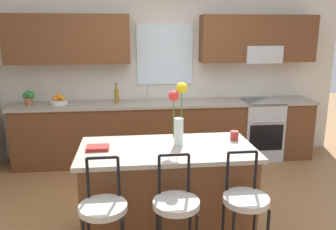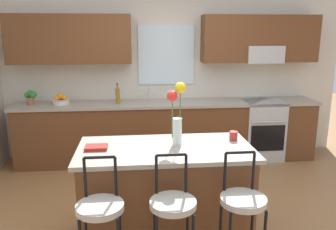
# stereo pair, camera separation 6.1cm
# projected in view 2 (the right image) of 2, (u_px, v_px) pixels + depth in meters

# --- Properties ---
(ground_plane) EXTENTS (14.00, 14.00, 0.00)m
(ground_plane) POSITION_uv_depth(u_px,v_px,m) (183.00, 215.00, 3.77)
(ground_plane) COLOR olive
(back_wall_assembly) EXTENTS (5.60, 0.50, 2.70)m
(back_wall_assembly) POSITION_uv_depth(u_px,v_px,m) (168.00, 61.00, 5.33)
(back_wall_assembly) COLOR beige
(back_wall_assembly) RESTS_ON ground
(counter_run) EXTENTS (4.56, 0.64, 0.92)m
(counter_run) POSITION_uv_depth(u_px,v_px,m) (168.00, 131.00, 5.30)
(counter_run) COLOR brown
(counter_run) RESTS_ON ground
(sink_faucet) EXTENTS (0.02, 0.13, 0.23)m
(sink_faucet) POSITION_uv_depth(u_px,v_px,m) (149.00, 92.00, 5.27)
(sink_faucet) COLOR #B7BABC
(sink_faucet) RESTS_ON counter_run
(oven_range) EXTENTS (0.60, 0.64, 0.92)m
(oven_range) POSITION_uv_depth(u_px,v_px,m) (261.00, 129.00, 5.42)
(oven_range) COLOR #B7BABC
(oven_range) RESTS_ON ground
(kitchen_island) EXTENTS (1.62, 0.82, 0.92)m
(kitchen_island) POSITION_uv_depth(u_px,v_px,m) (165.00, 193.00, 3.28)
(kitchen_island) COLOR brown
(kitchen_island) RESTS_ON ground
(bar_stool_near) EXTENTS (0.36, 0.36, 1.04)m
(bar_stool_near) POSITION_uv_depth(u_px,v_px,m) (100.00, 213.00, 2.58)
(bar_stool_near) COLOR black
(bar_stool_near) RESTS_ON ground
(bar_stool_middle) EXTENTS (0.36, 0.36, 1.04)m
(bar_stool_middle) POSITION_uv_depth(u_px,v_px,m) (173.00, 209.00, 2.63)
(bar_stool_middle) COLOR black
(bar_stool_middle) RESTS_ON ground
(bar_stool_far) EXTENTS (0.36, 0.36, 1.04)m
(bar_stool_far) POSITION_uv_depth(u_px,v_px,m) (243.00, 206.00, 2.69)
(bar_stool_far) COLOR black
(bar_stool_far) RESTS_ON ground
(flower_vase) EXTENTS (0.17, 0.11, 0.59)m
(flower_vase) POSITION_uv_depth(u_px,v_px,m) (177.00, 113.00, 3.16)
(flower_vase) COLOR silver
(flower_vase) RESTS_ON kitchen_island
(mug_ceramic) EXTENTS (0.08, 0.08, 0.09)m
(mug_ceramic) POSITION_uv_depth(u_px,v_px,m) (233.00, 136.00, 3.36)
(mug_ceramic) COLOR #A52D28
(mug_ceramic) RESTS_ON kitchen_island
(cookbook) EXTENTS (0.20, 0.15, 0.03)m
(cookbook) POSITION_uv_depth(u_px,v_px,m) (96.00, 147.00, 3.12)
(cookbook) COLOR maroon
(cookbook) RESTS_ON kitchen_island
(fruit_bowl_oranges) EXTENTS (0.24, 0.24, 0.16)m
(fruit_bowl_oranges) POSITION_uv_depth(u_px,v_px,m) (61.00, 100.00, 5.03)
(fruit_bowl_oranges) COLOR silver
(fruit_bowl_oranges) RESTS_ON counter_run
(bottle_olive_oil) EXTENTS (0.06, 0.06, 0.30)m
(bottle_olive_oil) POSITION_uv_depth(u_px,v_px,m) (118.00, 95.00, 5.09)
(bottle_olive_oil) COLOR olive
(bottle_olive_oil) RESTS_ON counter_run
(potted_plant_small) EXTENTS (0.18, 0.12, 0.21)m
(potted_plant_small) POSITION_uv_depth(u_px,v_px,m) (31.00, 97.00, 4.97)
(potted_plant_small) COLOR #9E5B3D
(potted_plant_small) RESTS_ON counter_run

